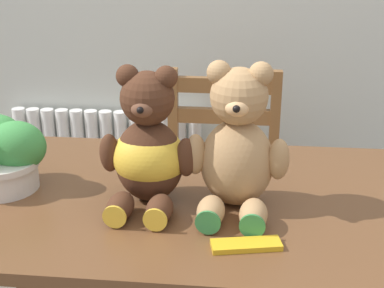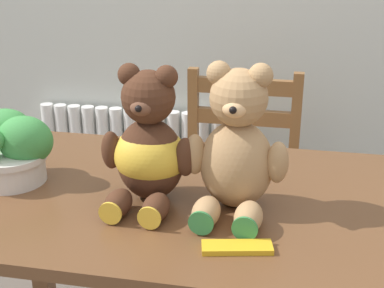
{
  "view_description": "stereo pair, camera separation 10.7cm",
  "coord_description": "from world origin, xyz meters",
  "views": [
    {
      "loc": [
        0.08,
        -0.82,
        1.37
      ],
      "look_at": [
        -0.04,
        0.34,
        0.91
      ],
      "focal_mm": 50.0,
      "sensor_mm": 36.0,
      "label": 1
    },
    {
      "loc": [
        0.18,
        -0.8,
        1.37
      ],
      "look_at": [
        -0.04,
        0.34,
        0.91
      ],
      "focal_mm": 50.0,
      "sensor_mm": 36.0,
      "label": 2
    }
  ],
  "objects": [
    {
      "name": "teddy_bear_left",
      "position": [
        -0.15,
        0.33,
        0.9
      ],
      "size": [
        0.23,
        0.24,
        0.33
      ],
      "rotation": [
        0.0,
        0.0,
        3.1
      ],
      "color": "#472819",
      "rests_on": "dining_table"
    },
    {
      "name": "teddy_bear_right",
      "position": [
        0.06,
        0.33,
        0.91
      ],
      "size": [
        0.24,
        0.24,
        0.35
      ],
      "rotation": [
        0.0,
        0.0,
        3.09
      ],
      "color": "tan",
      "rests_on": "dining_table"
    },
    {
      "name": "wooden_chair_behind",
      "position": [
        -0.01,
        1.07,
        0.46
      ],
      "size": [
        0.45,
        0.42,
        0.88
      ],
      "rotation": [
        0.0,
        0.0,
        3.14
      ],
      "color": "brown",
      "rests_on": "ground_plane"
    },
    {
      "name": "chocolate_bar",
      "position": [
        0.09,
        0.14,
        0.77
      ],
      "size": [
        0.15,
        0.08,
        0.01
      ],
      "primitive_type": "cube",
      "rotation": [
        0.0,
        0.0,
        0.21
      ],
      "color": "gold",
      "rests_on": "dining_table"
    },
    {
      "name": "potted_plant",
      "position": [
        -0.52,
        0.36,
        0.86
      ],
      "size": [
        0.21,
        0.2,
        0.18
      ],
      "color": "beige",
      "rests_on": "dining_table"
    },
    {
      "name": "radiator",
      "position": [
        -0.56,
        1.46,
        0.28
      ],
      "size": [
        0.9,
        0.1,
        0.62
      ],
      "color": "white",
      "rests_on": "ground_plane"
    },
    {
      "name": "dining_table",
      "position": [
        0.0,
        0.37,
        0.65
      ],
      "size": [
        1.42,
        0.73,
        0.77
      ],
      "color": "brown",
      "rests_on": "ground_plane"
    }
  ]
}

